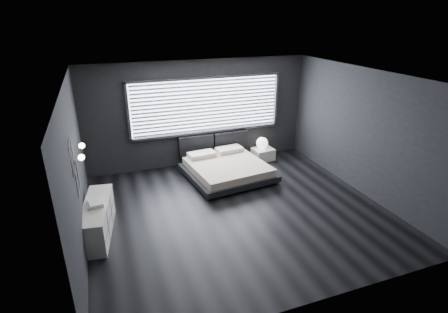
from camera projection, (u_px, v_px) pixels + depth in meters
name	position (u px, v px, depth m)	size (l,w,h in m)	color
room	(239.00, 148.00, 6.88)	(6.04, 6.00, 2.80)	black
window	(207.00, 106.00, 9.21)	(4.14, 0.09, 1.52)	white
headboard	(214.00, 143.00, 9.60)	(1.96, 0.16, 0.52)	black
sconce_near	(81.00, 157.00, 5.93)	(0.18, 0.11, 0.11)	silver
sconce_far	(82.00, 146.00, 6.46)	(0.18, 0.11, 0.11)	silver
wall_art_upper	(72.00, 157.00, 5.29)	(0.01, 0.48, 0.48)	#47474C
wall_art_lower	(77.00, 178.00, 5.69)	(0.01, 0.48, 0.48)	#47474C
bed	(227.00, 169.00, 8.81)	(2.18, 2.10, 0.51)	black
nightstand	(263.00, 154.00, 9.91)	(0.56, 0.47, 0.33)	silver
orb_lamp	(262.00, 143.00, 9.82)	(0.33, 0.33, 0.33)	white
dresser	(98.00, 219.00, 6.52)	(0.69, 1.64, 0.63)	silver
book_stack	(95.00, 203.00, 6.35)	(0.30, 0.38, 0.07)	white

